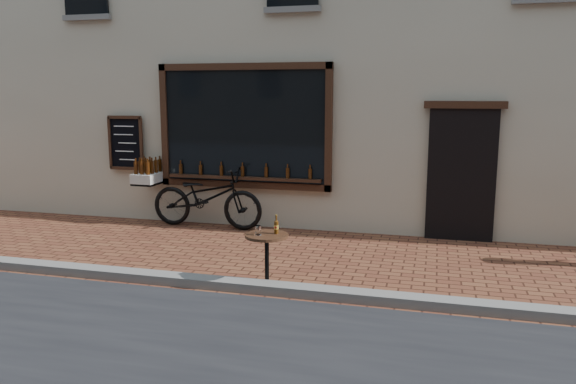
# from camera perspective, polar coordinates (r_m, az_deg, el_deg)

# --- Properties ---
(ground) EXTENTS (90.00, 90.00, 0.00)m
(ground) POSITION_cam_1_polar(r_m,az_deg,el_deg) (6.82, 1.33, -11.06)
(ground) COLOR #5D2E1E
(ground) RESTS_ON ground
(kerb) EXTENTS (90.00, 0.25, 0.12)m
(kerb) POSITION_cam_1_polar(r_m,az_deg,el_deg) (6.98, 1.72, -10.03)
(kerb) COLOR slate
(kerb) RESTS_ON ground
(cargo_bicycle) EXTENTS (2.48, 0.80, 1.20)m
(cargo_bicycle) POSITION_cam_1_polar(r_m,az_deg,el_deg) (10.40, -8.46, -0.46)
(cargo_bicycle) COLOR black
(cargo_bicycle) RESTS_ON ground
(bistro_table) EXTENTS (0.55, 0.55, 0.94)m
(bistro_table) POSITION_cam_1_polar(r_m,az_deg,el_deg) (7.11, -2.15, -5.88)
(bistro_table) COLOR black
(bistro_table) RESTS_ON ground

